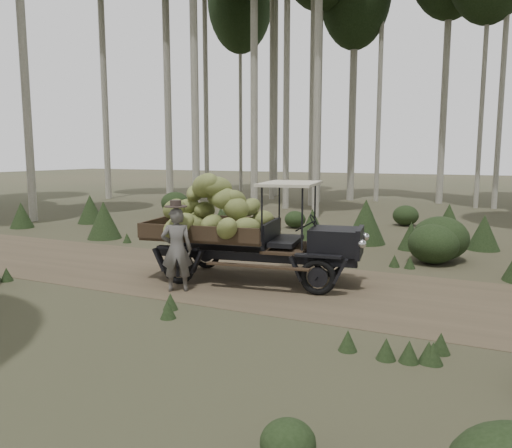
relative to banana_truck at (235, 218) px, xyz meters
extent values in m
plane|color=#473D2B|center=(-0.29, -0.03, -1.36)|extent=(120.00, 120.00, 0.00)
cube|color=brown|center=(-0.29, -0.03, -1.35)|extent=(70.00, 4.00, 0.01)
cube|color=black|center=(2.13, 0.31, -0.40)|extent=(1.08, 1.04, 0.52)
cube|color=black|center=(2.64, 0.38, -0.40)|extent=(0.24, 0.96, 0.59)
cube|color=black|center=(0.81, 0.11, -0.31)|extent=(0.27, 1.33, 0.52)
cube|color=#38281C|center=(-0.51, -0.09, -0.40)|extent=(2.89, 2.09, 0.08)
cube|color=#38281C|center=(-0.64, 0.76, -0.23)|extent=(2.64, 0.45, 0.30)
cube|color=#38281C|center=(-0.38, -0.93, -0.23)|extent=(2.64, 0.45, 0.30)
cube|color=#38281C|center=(-1.83, -0.28, -0.23)|extent=(0.31, 1.70, 0.30)
cube|color=beige|center=(1.21, 0.17, 0.76)|extent=(1.32, 1.76, 0.06)
cube|color=black|center=(0.42, 0.42, -0.76)|extent=(4.34, 0.74, 0.17)
cube|color=black|center=(0.53, -0.30, -0.76)|extent=(4.34, 0.74, 0.17)
torus|color=black|center=(1.82, 1.03, -0.99)|extent=(0.73, 0.24, 0.72)
torus|color=black|center=(2.05, -0.47, -0.99)|extent=(0.73, 0.24, 0.72)
torus|color=black|center=(-1.09, 0.60, -0.99)|extent=(0.73, 0.24, 0.72)
torus|color=black|center=(-0.87, -0.91, -0.99)|extent=(0.73, 0.24, 0.72)
sphere|color=beige|center=(2.66, 0.82, -0.36)|extent=(0.17, 0.17, 0.17)
sphere|color=beige|center=(2.78, -0.03, -0.36)|extent=(0.17, 0.17, 0.17)
ellipsoid|color=olive|center=(-1.02, -0.10, -0.20)|extent=(0.81, 0.67, 0.47)
ellipsoid|color=olive|center=(0.04, -0.02, 0.21)|extent=(0.89, 0.83, 0.69)
ellipsoid|color=olive|center=(-0.44, 0.14, 0.41)|extent=(0.74, 0.58, 0.47)
ellipsoid|color=olive|center=(-0.51, 0.00, 0.64)|extent=(0.80, 0.50, 0.63)
ellipsoid|color=olive|center=(0.34, 0.73, -0.12)|extent=(0.59, 0.72, 0.44)
ellipsoid|color=olive|center=(0.12, 0.52, 0.19)|extent=(0.41, 0.85, 0.48)
ellipsoid|color=olive|center=(0.00, 0.08, 0.39)|extent=(0.48, 0.76, 0.59)
ellipsoid|color=olive|center=(-0.37, -0.10, 0.66)|extent=(0.72, 0.90, 0.55)
ellipsoid|color=olive|center=(-0.35, -0.38, -0.10)|extent=(0.44, 0.84, 0.40)
ellipsoid|color=olive|center=(-0.84, 0.14, 0.11)|extent=(0.42, 0.66, 0.43)
ellipsoid|color=olive|center=(-1.08, 0.13, 0.49)|extent=(0.61, 0.90, 0.46)
ellipsoid|color=olive|center=(-0.57, 0.02, 0.69)|extent=(0.80, 0.77, 0.44)
ellipsoid|color=olive|center=(0.35, -0.11, -0.18)|extent=(0.77, 0.74, 0.50)
ellipsoid|color=olive|center=(-1.26, 0.01, 0.17)|extent=(0.82, 0.41, 0.58)
ellipsoid|color=olive|center=(-0.47, 0.15, 0.49)|extent=(0.81, 0.79, 0.58)
ellipsoid|color=olive|center=(-0.56, -0.19, 0.71)|extent=(0.92, 0.86, 0.68)
ellipsoid|color=olive|center=(-1.44, 0.51, -0.17)|extent=(0.71, 0.43, 0.61)
ellipsoid|color=olive|center=(-1.07, -0.73, 0.21)|extent=(0.81, 0.59, 0.62)
ellipsoid|color=olive|center=(-0.19, -0.09, 0.42)|extent=(0.76, 0.77, 0.52)
ellipsoid|color=olive|center=(-0.73, -0.07, 0.66)|extent=(0.95, 0.91, 0.73)
ellipsoid|color=olive|center=(-0.75, -1.04, -0.08)|extent=(0.86, 0.90, 0.72)
ellipsoid|color=olive|center=(0.28, -0.88, -0.10)|extent=(0.82, 0.84, 0.67)
imported|color=#55524E|center=(-0.59, -1.37, -0.51)|extent=(0.73, 0.65, 1.68)
cylinder|color=#342A25|center=(-0.59, -1.37, 0.35)|extent=(0.61, 0.61, 0.02)
cylinder|color=#342A25|center=(-0.59, -1.37, 0.41)|extent=(0.31, 0.31, 0.13)
cylinder|color=#B2AD9E|center=(-1.77, 10.88, 6.35)|extent=(0.31, 0.31, 15.41)
cylinder|color=#B2AD9E|center=(-4.23, 13.60, 7.84)|extent=(0.30, 0.30, 18.39)
cylinder|color=#B2AD9E|center=(-11.78, 4.88, 7.11)|extent=(0.32, 0.32, 16.92)
cylinder|color=#B2AD9E|center=(-2.45, 19.37, 5.78)|extent=(0.41, 0.41, 14.27)
cylinder|color=#B2AD9E|center=(-3.90, 17.56, 7.30)|extent=(0.35, 0.35, 17.31)
cylinder|color=#B2AD9E|center=(-10.55, 16.61, 9.00)|extent=(0.29, 0.29, 20.72)
cylinder|color=#B2AD9E|center=(-5.55, 12.73, 7.03)|extent=(0.36, 0.36, 16.77)
cylinder|color=#B2AD9E|center=(-8.31, 11.79, 8.18)|extent=(0.39, 0.39, 19.07)
cylinder|color=#B2AD9E|center=(4.38, 17.77, 6.03)|extent=(0.23, 0.23, 14.76)
cylinder|color=#B2AD9E|center=(-12.62, 15.68, 9.56)|extent=(0.44, 0.44, 21.83)
cylinder|color=#B2AD9E|center=(-16.02, 14.13, 8.46)|extent=(0.37, 0.37, 19.62)
cylinder|color=#B2AD9E|center=(2.48, 19.54, 6.71)|extent=(0.36, 0.36, 16.14)
cylinder|color=#B2AD9E|center=(-3.53, 15.53, 7.51)|extent=(0.37, 0.37, 17.73)
cylinder|color=#B2AD9E|center=(-7.69, 20.29, 10.04)|extent=(0.39, 0.39, 22.79)
cylinder|color=#B2AD9E|center=(-11.71, 23.43, 6.82)|extent=(0.25, 0.25, 16.35)
ellipsoid|color=black|center=(-11.71, 23.43, 12.05)|extent=(4.58, 4.58, 7.33)
cylinder|color=#B2AD9E|center=(5.21, 17.76, 7.04)|extent=(0.27, 0.27, 16.79)
cylinder|color=#B2AD9E|center=(-0.93, 19.34, 9.15)|extent=(0.26, 0.26, 21.01)
cylinder|color=#B2AD9E|center=(-6.95, 18.14, 8.41)|extent=(0.31, 0.31, 19.54)
cylinder|color=#B2AD9E|center=(-12.67, 15.81, 8.77)|extent=(0.36, 0.36, 20.25)
ellipsoid|color=#233319|center=(3.48, -5.68, -1.15)|extent=(0.50, 0.50, 0.40)
cone|color=#233319|center=(-0.12, 5.60, -0.87)|extent=(0.88, 0.88, 0.98)
ellipsoid|color=#233319|center=(-7.87, 9.25, -0.84)|extent=(1.26, 1.26, 1.00)
ellipsoid|color=#233319|center=(3.90, 3.89, -0.78)|extent=(1.41, 1.41, 1.13)
cone|color=#233319|center=(3.65, 10.37, -0.92)|extent=(0.78, 0.78, 0.87)
cone|color=#233319|center=(-6.26, 2.86, -0.75)|extent=(1.09, 1.09, 1.21)
cone|color=#233319|center=(4.89, 5.95, -0.85)|extent=(0.91, 0.91, 1.01)
ellipsoid|color=#233319|center=(-1.47, 7.63, -1.04)|extent=(0.78, 0.78, 0.63)
cone|color=#233319|center=(3.01, 5.10, -0.95)|extent=(0.72, 0.72, 0.80)
ellipsoid|color=#233319|center=(3.78, 3.42, -0.85)|extent=(1.23, 1.23, 0.99)
cone|color=#233319|center=(1.60, 5.55, -0.68)|extent=(1.22, 1.22, 1.36)
cone|color=#233319|center=(-5.59, 9.39, -1.15)|extent=(0.36, 0.36, 0.40)
ellipsoid|color=#233319|center=(2.14, 9.95, -0.96)|extent=(0.96, 0.96, 0.77)
cone|color=#233319|center=(-10.63, 3.36, -0.88)|extent=(0.85, 0.85, 0.95)
cone|color=#233319|center=(-9.24, 5.41, -0.79)|extent=(1.01, 1.01, 1.12)
ellipsoid|color=#233319|center=(-4.33, 7.93, -1.04)|extent=(0.77, 0.77, 0.62)
cone|color=#233319|center=(4.36, -2.88, -1.21)|extent=(0.27, 0.27, 0.30)
cone|color=#233319|center=(3.29, -2.92, -1.21)|extent=(0.27, 0.27, 0.30)
cone|color=#233319|center=(-4.37, -2.28, -1.21)|extent=(0.27, 0.27, 0.30)
cone|color=#233319|center=(4.12, -2.96, -1.21)|extent=(0.27, 0.27, 0.30)
cone|color=#233319|center=(4.47, -2.47, -1.21)|extent=(0.27, 0.27, 0.30)
cone|color=#233319|center=(0.66, 2.65, -1.21)|extent=(0.27, 0.27, 0.30)
cone|color=#233319|center=(3.34, 2.65, -1.21)|extent=(0.27, 0.27, 0.30)
cone|color=#233319|center=(-5.08, 2.54, -1.21)|extent=(0.27, 0.27, 0.30)
cone|color=#233319|center=(3.83, -3.00, -1.21)|extent=(0.27, 0.27, 0.30)
cone|color=#233319|center=(-0.02, -2.43, -1.21)|extent=(0.27, 0.27, 0.30)
cone|color=#233319|center=(4.42, -2.88, -1.21)|extent=(0.27, 0.27, 0.30)
cone|color=#233319|center=(-1.82, 2.52, -1.21)|extent=(0.27, 0.27, 0.30)
cone|color=#233319|center=(0.22, -2.84, -1.21)|extent=(0.27, 0.27, 0.30)
cone|color=#233319|center=(2.97, 2.66, -1.21)|extent=(0.27, 0.27, 0.30)
camera|label=1|loc=(4.95, -9.49, 1.38)|focal=35.00mm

